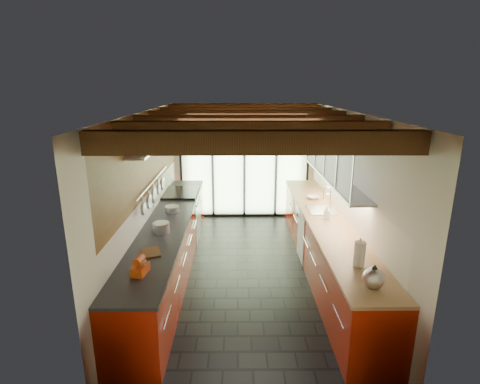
{
  "coord_description": "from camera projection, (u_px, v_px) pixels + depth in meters",
  "views": [
    {
      "loc": [
        -0.17,
        -5.65,
        2.99
      ],
      "look_at": [
        -0.12,
        0.4,
        1.25
      ],
      "focal_mm": 28.0,
      "sensor_mm": 36.0,
      "label": 1
    }
  ],
  "objects": [
    {
      "name": "left_counter",
      "position": [
        170.0,
        245.0,
        6.12
      ],
      "size": [
        0.68,
        5.0,
        0.92
      ],
      "color": "#9B1A08",
      "rests_on": "ground"
    },
    {
      "name": "ceiling_beams",
      "position": [
        248.0,
        119.0,
        5.94
      ],
      "size": [
        3.14,
        5.06,
        4.9
      ],
      "color": "#593316",
      "rests_on": "ground"
    },
    {
      "name": "room_shell",
      "position": [
        248.0,
        174.0,
        5.8
      ],
      "size": [
        5.5,
        5.5,
        5.5
      ],
      "color": "silver",
      "rests_on": "ground"
    },
    {
      "name": "glass_door",
      "position": [
        244.0,
        146.0,
        8.39
      ],
      "size": [
        2.95,
        0.1,
        2.9
      ],
      "color": "#C6EAAD",
      "rests_on": "ground"
    },
    {
      "name": "sink_assembly",
      "position": [
        322.0,
        208.0,
        6.39
      ],
      "size": [
        0.45,
        0.52,
        0.43
      ],
      "color": "silver",
      "rests_on": "right_counter"
    },
    {
      "name": "cutting_board",
      "position": [
        151.0,
        252.0,
        4.76
      ],
      "size": [
        0.3,
        0.36,
        0.03
      ],
      "primitive_type": "cube",
      "rotation": [
        0.0,
        0.0,
        0.31
      ],
      "color": "brown",
      "rests_on": "left_counter"
    },
    {
      "name": "stand_mixer",
      "position": [
        140.0,
        266.0,
        4.23
      ],
      "size": [
        0.18,
        0.27,
        0.22
      ],
      "color": "#C33F0F",
      "rests_on": "left_counter"
    },
    {
      "name": "paper_towel",
      "position": [
        360.0,
        254.0,
        4.39
      ],
      "size": [
        0.14,
        0.14,
        0.36
      ],
      "color": "white",
      "rests_on": "right_counter"
    },
    {
      "name": "pot_small",
      "position": [
        172.0,
        209.0,
        6.34
      ],
      "size": [
        0.25,
        0.25,
        0.09
      ],
      "primitive_type": "cylinder",
      "rotation": [
        0.0,
        0.0,
        -0.04
      ],
      "color": "silver",
      "rests_on": "left_counter"
    },
    {
      "name": "bowl",
      "position": [
        313.0,
        197.0,
        7.03
      ],
      "size": [
        0.24,
        0.24,
        0.05
      ],
      "primitive_type": "imported",
      "rotation": [
        0.0,
        0.0,
        0.08
      ],
      "color": "silver",
      "rests_on": "right_counter"
    },
    {
      "name": "pot_large",
      "position": [
        161.0,
        228.0,
        5.41
      ],
      "size": [
        0.29,
        0.29,
        0.15
      ],
      "primitive_type": "cylinder",
      "rotation": [
        0.0,
        0.0,
        0.23
      ],
      "color": "silver",
      "rests_on": "left_counter"
    },
    {
      "name": "right_counter",
      "position": [
        325.0,
        245.0,
        6.14
      ],
      "size": [
        0.68,
        5.0,
        0.92
      ],
      "color": "#9B1A08",
      "rests_on": "ground"
    },
    {
      "name": "soap_bottle",
      "position": [
        327.0,
        212.0,
        5.98
      ],
      "size": [
        0.12,
        0.12,
        0.22
      ],
      "primitive_type": "imported",
      "rotation": [
        0.0,
        0.0,
        -0.27
      ],
      "color": "silver",
      "rests_on": "right_counter"
    },
    {
      "name": "range_stove",
      "position": [
        182.0,
        215.0,
        7.51
      ],
      "size": [
        0.66,
        0.9,
        0.97
      ],
      "color": "silver",
      "rests_on": "ground"
    },
    {
      "name": "upper_cabinets_right",
      "position": [
        336.0,
        158.0,
        6.05
      ],
      "size": [
        0.34,
        3.0,
        3.0
      ],
      "color": "silver",
      "rests_on": "ground"
    },
    {
      "name": "left_wall_fixtures",
      "position": [
        155.0,
        160.0,
        5.91
      ],
      "size": [
        0.28,
        2.6,
        0.96
      ],
      "color": "silver",
      "rests_on": "ground"
    },
    {
      "name": "ground",
      "position": [
        247.0,
        270.0,
        6.26
      ],
      "size": [
        5.5,
        5.5,
        0.0
      ],
      "primitive_type": "plane",
      "color": "black",
      "rests_on": "ground"
    },
    {
      "name": "kettle",
      "position": [
        374.0,
        277.0,
        3.94
      ],
      "size": [
        0.27,
        0.31,
        0.27
      ],
      "color": "silver",
      "rests_on": "right_counter"
    }
  ]
}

